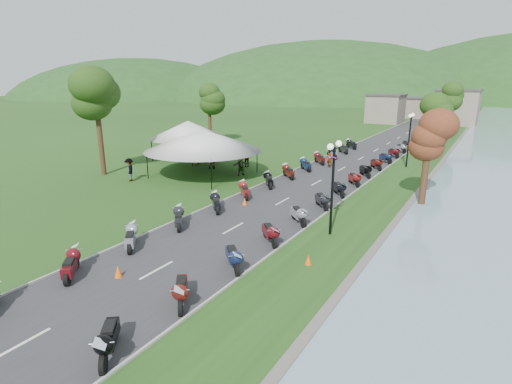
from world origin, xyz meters
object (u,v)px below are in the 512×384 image
Objects in this scene: pedestrian_b at (211,168)px; pedestrian_c at (131,181)px; vendor_tent_main at (204,153)px; pedestrian_a at (213,169)px.

pedestrian_b is 0.94× the size of pedestrian_c.
pedestrian_b is at bearing 115.89° from pedestrian_c.
pedestrian_b is at bearing 115.01° from vendor_tent_main.
pedestrian_b is at bearing 134.53° from pedestrian_a.
vendor_tent_main is 6.52m from pedestrian_c.
vendor_tent_main reaches higher than pedestrian_b.
pedestrian_a is 1.05× the size of pedestrian_b.
vendor_tent_main is 3.40m from pedestrian_b.
pedestrian_c is (-3.97, -4.77, -2.00)m from vendor_tent_main.
pedestrian_c is at bearing -129.76° from vendor_tent_main.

